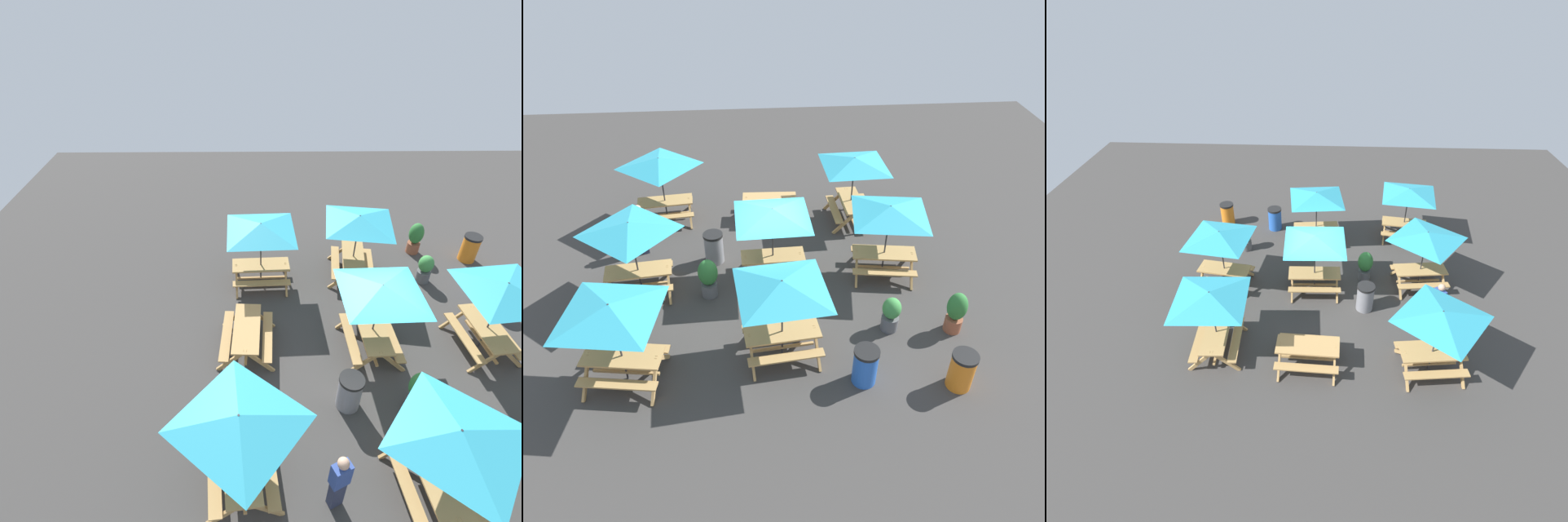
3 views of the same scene
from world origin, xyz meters
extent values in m
plane|color=#3D3A38|center=(0.00, 0.00, 0.00)|extent=(27.67, 27.67, 0.00)
cube|color=tan|center=(-3.25, 3.43, 0.74)|extent=(1.86, 0.89, 0.05)
cube|color=tan|center=(-3.19, 2.88, 0.45)|extent=(1.82, 0.45, 0.04)
cube|color=tan|center=(-3.31, 3.98, 0.45)|extent=(1.82, 0.45, 0.04)
cube|color=tan|center=(-3.99, 2.98, 0.37)|extent=(0.15, 0.80, 0.81)
cube|color=tan|center=(-4.07, 3.71, 0.37)|extent=(0.15, 0.80, 0.81)
cube|color=tan|center=(-2.44, 3.15, 0.37)|extent=(0.15, 0.80, 0.81)
cube|color=tan|center=(-2.52, 3.88, 0.37)|extent=(0.15, 0.80, 0.81)
cube|color=tan|center=(-3.25, 3.43, 0.22)|extent=(1.56, 0.24, 0.06)
cylinder|color=#2D2D33|center=(-3.25, 3.43, 1.15)|extent=(0.04, 0.04, 2.30)
pyramid|color=teal|center=(-3.25, 3.43, 2.16)|extent=(2.20, 2.20, 0.28)
cube|color=tan|center=(0.15, 0.06, 0.74)|extent=(1.82, 0.76, 0.05)
cube|color=tan|center=(0.17, -0.49, 0.45)|extent=(1.81, 0.32, 0.04)
cube|color=tan|center=(0.13, 0.61, 0.45)|extent=(1.81, 0.32, 0.04)
cube|color=tan|center=(-0.62, -0.33, 0.37)|extent=(0.09, 0.80, 0.81)
cube|color=tan|center=(-0.64, 0.40, 0.37)|extent=(0.09, 0.80, 0.81)
cube|color=tan|center=(0.94, -0.27, 0.37)|extent=(0.09, 0.80, 0.81)
cube|color=tan|center=(0.92, 0.46, 0.37)|extent=(0.09, 0.80, 0.81)
cube|color=tan|center=(0.15, 0.06, 0.22)|extent=(1.56, 0.12, 0.06)
cylinder|color=#2D2D33|center=(0.15, 0.06, 1.15)|extent=(0.04, 0.04, 2.30)
pyramid|color=teal|center=(0.15, 0.06, 2.16)|extent=(2.83, 2.83, 0.28)
cube|color=tan|center=(2.94, 2.98, 0.74)|extent=(0.78, 1.83, 0.05)
cube|color=tan|center=(3.49, 3.00, 0.45)|extent=(0.34, 1.81, 0.04)
cube|color=tan|center=(2.39, 2.96, 0.45)|extent=(0.34, 1.81, 0.04)
cube|color=tan|center=(3.34, 2.22, 0.37)|extent=(0.80, 0.09, 0.81)
cube|color=tan|center=(2.61, 2.18, 0.37)|extent=(0.80, 0.09, 0.81)
cube|color=tan|center=(3.27, 3.77, 0.37)|extent=(0.80, 0.09, 0.81)
cube|color=tan|center=(2.54, 3.74, 0.37)|extent=(0.80, 0.09, 0.81)
cube|color=tan|center=(2.94, 2.98, 0.22)|extent=(0.14, 1.56, 0.06)
cylinder|color=#2D2D33|center=(2.94, 2.98, 1.15)|extent=(0.04, 0.04, 2.30)
pyramid|color=teal|center=(2.94, 2.98, 2.16)|extent=(2.83, 2.83, 0.28)
cube|color=tan|center=(0.23, 3.38, 0.74)|extent=(1.83, 0.77, 0.05)
cube|color=tan|center=(0.21, 2.83, 0.45)|extent=(1.81, 0.33, 0.04)
cube|color=tan|center=(0.25, 3.93, 0.45)|extent=(1.81, 0.33, 0.04)
cube|color=tan|center=(-0.56, 3.04, 0.37)|extent=(0.09, 0.80, 0.81)
cube|color=tan|center=(-0.53, 3.77, 0.37)|extent=(0.09, 0.80, 0.81)
cube|color=tan|center=(1.00, 2.98, 0.37)|extent=(0.09, 0.80, 0.81)
cube|color=tan|center=(1.03, 3.71, 0.37)|extent=(0.09, 0.80, 0.81)
cube|color=tan|center=(0.23, 3.38, 0.22)|extent=(1.56, 0.13, 0.06)
cube|color=tan|center=(-3.57, -0.33, 0.74)|extent=(1.87, 0.89, 0.05)
cube|color=tan|center=(-3.51, -0.87, 0.45)|extent=(1.82, 0.46, 0.04)
cube|color=tan|center=(-3.63, 0.22, 0.45)|extent=(1.82, 0.46, 0.04)
cube|color=tan|center=(-4.31, -0.78, 0.37)|extent=(0.15, 0.80, 0.81)
cube|color=tan|center=(-4.39, -0.05, 0.37)|extent=(0.15, 0.80, 0.81)
cube|color=tan|center=(-2.76, -0.61, 0.37)|extent=(0.15, 0.80, 0.81)
cube|color=tan|center=(-2.84, 0.12, 0.37)|extent=(0.15, 0.80, 0.81)
cube|color=tan|center=(-3.57, -0.33, 0.22)|extent=(1.56, 0.24, 0.06)
cylinder|color=#2D2D33|center=(-3.57, -0.33, 1.15)|extent=(0.04, 0.04, 2.30)
pyramid|color=teal|center=(-3.57, -0.33, 2.16)|extent=(2.21, 2.21, 0.28)
cube|color=tan|center=(-3.45, -3.48, 0.74)|extent=(1.88, 0.95, 0.05)
cube|color=tan|center=(-3.53, -4.03, 0.45)|extent=(1.82, 0.52, 0.04)
cube|color=tan|center=(-3.38, -2.94, 0.45)|extent=(1.82, 0.52, 0.04)
cube|color=tan|center=(-4.28, -3.73, 0.37)|extent=(0.17, 0.80, 0.81)
cube|color=tan|center=(-4.17, -3.01, 0.37)|extent=(0.17, 0.80, 0.81)
cube|color=tan|center=(-2.73, -3.96, 0.37)|extent=(0.17, 0.80, 0.81)
cube|color=tan|center=(-2.63, -3.23, 0.37)|extent=(0.17, 0.80, 0.81)
cube|color=tan|center=(-3.45, -3.48, 0.22)|extent=(1.55, 0.29, 0.06)
cylinder|color=#2D2D33|center=(-3.45, -3.48, 1.15)|extent=(0.04, 0.04, 2.30)
pyramid|color=teal|center=(-3.45, -3.48, 2.16)|extent=(2.80, 2.80, 0.28)
cube|color=tan|center=(0.19, -2.99, 0.74)|extent=(1.87, 0.89, 0.05)
cube|color=tan|center=(0.25, -3.54, 0.45)|extent=(1.82, 0.45, 0.04)
cube|color=tan|center=(0.13, -2.44, 0.45)|extent=(1.82, 0.45, 0.04)
cube|color=tan|center=(-0.55, -3.44, 0.37)|extent=(0.15, 0.80, 0.81)
cube|color=tan|center=(-0.63, -2.71, 0.37)|extent=(0.15, 0.80, 0.81)
cube|color=tan|center=(1.00, -3.27, 0.37)|extent=(0.15, 0.80, 0.81)
cube|color=tan|center=(0.92, -2.54, 0.37)|extent=(0.15, 0.80, 0.81)
cube|color=tan|center=(0.19, -2.99, 0.22)|extent=(1.56, 0.24, 0.06)
cylinder|color=#2D2D33|center=(0.19, -2.99, 1.15)|extent=(0.04, 0.04, 2.30)
pyramid|color=teal|center=(0.19, -2.99, 2.16)|extent=(2.81, 2.81, 0.28)
cube|color=tan|center=(3.34, -0.04, 0.74)|extent=(1.88, 0.95, 0.05)
cube|color=tan|center=(3.27, -0.58, 0.45)|extent=(1.82, 0.51, 0.04)
cube|color=tan|center=(3.42, 0.51, 0.45)|extent=(1.82, 0.51, 0.04)
cube|color=tan|center=(2.52, -0.29, 0.37)|extent=(0.17, 0.80, 0.81)
cube|color=tan|center=(2.62, 0.43, 0.37)|extent=(0.17, 0.80, 0.81)
cube|color=tan|center=(4.07, -0.51, 0.37)|extent=(0.17, 0.80, 0.81)
cube|color=tan|center=(4.17, 0.21, 0.37)|extent=(0.17, 0.80, 0.81)
cube|color=tan|center=(3.34, -0.04, 0.22)|extent=(1.55, 0.29, 0.06)
cylinder|color=#2D2D33|center=(3.34, -0.04, 1.15)|extent=(0.04, 0.04, 2.30)
pyramid|color=teal|center=(3.34, -0.04, 2.16)|extent=(2.80, 2.80, 0.28)
cylinder|color=orange|center=(4.13, -4.26, 0.45)|extent=(0.56, 0.56, 0.90)
cylinder|color=black|center=(4.13, -4.26, 0.94)|extent=(0.59, 0.59, 0.08)
cylinder|color=blue|center=(2.00, -3.96, 0.45)|extent=(0.56, 0.56, 0.90)
cylinder|color=black|center=(2.00, -3.96, 0.94)|extent=(0.59, 0.59, 0.08)
cylinder|color=gray|center=(-1.57, 0.96, 0.45)|extent=(0.56, 0.56, 0.90)
cylinder|color=black|center=(-1.57, 0.96, 0.94)|extent=(0.59, 0.59, 0.08)
cylinder|color=#59595B|center=(-1.66, -0.62, 0.20)|extent=(0.44, 0.44, 0.40)
ellipsoid|color=#2D7233|center=(-1.66, -0.62, 0.79)|extent=(0.54, 0.54, 0.78)
cylinder|color=#59595B|center=(3.00, -2.33, 0.20)|extent=(0.44, 0.44, 0.40)
ellipsoid|color=#3D8C42|center=(3.00, -2.33, 0.69)|extent=(0.47, 0.47, 0.59)
cylinder|color=#935138|center=(4.61, -2.49, 0.20)|extent=(0.44, 0.44, 0.40)
ellipsoid|color=#2D7233|center=(4.61, -2.49, 0.79)|extent=(0.50, 0.50, 0.79)
cube|color=#2D334C|center=(-3.75, 1.60, 0.42)|extent=(0.28, 0.33, 0.85)
cube|color=#334C99|center=(-3.75, 1.60, 1.15)|extent=(0.35, 0.42, 0.60)
sphere|color=tan|center=(-3.75, 1.60, 1.56)|extent=(0.22, 0.22, 0.22)
camera|label=1|loc=(-7.20, 3.09, 8.68)|focal=28.00mm
camera|label=2|loc=(-0.44, -11.58, 9.28)|focal=35.00mm
camera|label=3|loc=(-0.12, 11.14, 9.55)|focal=28.00mm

